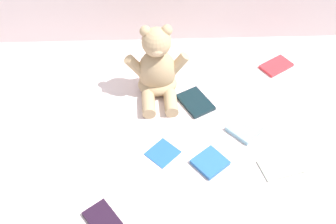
# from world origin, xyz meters

# --- Properties ---
(ground_plane) EXTENTS (3.20, 3.20, 0.00)m
(ground_plane) POSITION_xyz_m (0.00, 0.00, 0.00)
(ground_plane) COLOR silver
(teddy_bear) EXTENTS (0.25, 0.23, 0.30)m
(teddy_bear) POSITION_xyz_m (-0.05, 0.11, 0.11)
(teddy_bear) COLOR tan
(teddy_bear) RESTS_ON ground_plane
(book_case_0) EXTENTS (0.15, 0.14, 0.01)m
(book_case_0) POSITION_xyz_m (0.46, 0.24, 0.01)
(book_case_0) COLOR red
(book_case_0) RESTS_ON ground_plane
(book_case_1) EXTENTS (0.14, 0.14, 0.02)m
(book_case_1) POSITION_xyz_m (0.27, -0.11, 0.01)
(book_case_1) COLOR #8CC0D5
(book_case_1) RESTS_ON ground_plane
(book_case_2) EXTENTS (0.15, 0.17, 0.01)m
(book_case_2) POSITION_xyz_m (0.10, 0.03, 0.01)
(book_case_2) COLOR black
(book_case_2) RESTS_ON ground_plane
(book_case_4) EXTENTS (0.16, 0.12, 0.01)m
(book_case_4) POSITION_xyz_m (0.37, -0.28, 0.00)
(book_case_4) COLOR #989E91
(book_case_4) RESTS_ON ground_plane
(book_case_5) EXTENTS (0.13, 0.13, 0.01)m
(book_case_5) POSITION_xyz_m (-0.04, -0.21, 0.00)
(book_case_5) COLOR #265FB2
(book_case_5) RESTS_ON ground_plane
(book_case_6) EXTENTS (0.14, 0.15, 0.01)m
(book_case_6) POSITION_xyz_m (-0.23, -0.46, 0.01)
(book_case_6) COLOR black
(book_case_6) RESTS_ON ground_plane
(book_case_7) EXTENTS (0.14, 0.14, 0.02)m
(book_case_7) POSITION_xyz_m (0.12, -0.26, 0.01)
(book_case_7) COLOR #2963A9
(book_case_7) RESTS_ON ground_plane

